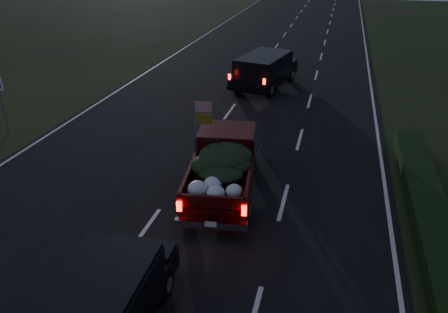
% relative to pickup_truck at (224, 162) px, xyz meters
% --- Properties ---
extents(ground, '(120.00, 120.00, 0.00)m').
position_rel_pickup_truck_xyz_m(ground, '(-1.56, -2.85, -1.00)').
color(ground, black).
rests_on(ground, ground).
extents(road_asphalt, '(14.00, 120.00, 0.02)m').
position_rel_pickup_truck_xyz_m(road_asphalt, '(-1.56, -2.85, -0.99)').
color(road_asphalt, black).
rests_on(road_asphalt, ground).
extents(hedge_row, '(1.00, 10.00, 0.60)m').
position_rel_pickup_truck_xyz_m(hedge_row, '(6.24, 0.15, -0.70)').
color(hedge_row, black).
rests_on(hedge_row, ground).
extents(route_sign, '(0.55, 0.08, 2.50)m').
position_rel_pickup_truck_xyz_m(route_sign, '(-10.06, 2.15, 0.66)').
color(route_sign, gray).
rests_on(route_sign, ground).
extents(pickup_truck, '(2.59, 5.30, 2.67)m').
position_rel_pickup_truck_xyz_m(pickup_truck, '(0.00, 0.00, 0.00)').
color(pickup_truck, '#3E0809').
rests_on(pickup_truck, ground).
extents(lead_suv, '(3.17, 5.49, 1.48)m').
position_rel_pickup_truck_xyz_m(lead_suv, '(-0.69, 11.49, 0.12)').
color(lead_suv, black).
rests_on(lead_suv, ground).
extents(rear_suv, '(2.14, 4.46, 1.27)m').
position_rel_pickup_truck_xyz_m(rear_suv, '(-0.83, -6.63, -0.04)').
color(rear_suv, black).
rests_on(rear_suv, ground).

